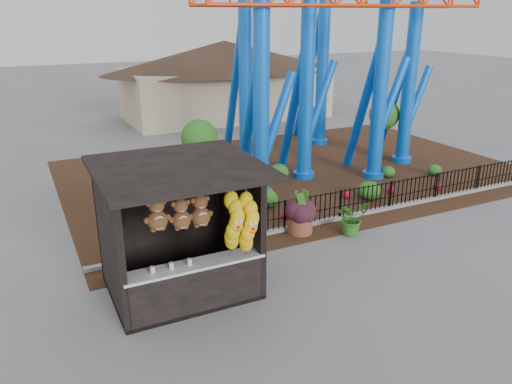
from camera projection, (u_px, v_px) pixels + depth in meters
name	position (u px, v px, depth m)	size (l,w,h in m)	color
ground	(316.00, 283.00, 12.10)	(120.00, 120.00, 0.00)	slate
mulch_bed	(293.00, 172.00, 20.51)	(18.00, 12.00, 0.02)	#331E11
curb	(370.00, 212.00, 16.26)	(18.00, 0.18, 0.12)	gray
prize_booth	(184.00, 234.00, 11.14)	(3.50, 3.40, 3.12)	black
picket_fence	(393.00, 195.00, 16.48)	(12.20, 0.06, 1.00)	black
roller_coaster	(320.00, 5.00, 18.98)	(11.00, 6.37, 10.82)	blue
terracotta_planter	(300.00, 224.00, 14.76)	(0.75, 0.75, 0.59)	brown
planter_foliage	(301.00, 204.00, 14.55)	(0.70, 0.70, 0.64)	#321420
potted_plant	(352.00, 218.00, 14.61)	(0.93, 0.80, 1.03)	#215017
landscaping	(330.00, 183.00, 18.20)	(8.30, 4.11, 0.64)	#27601C
pavilion	(225.00, 67.00, 30.44)	(15.00, 15.00, 4.80)	#BFAD8C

